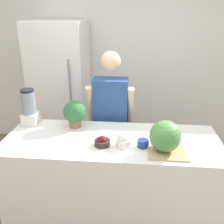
# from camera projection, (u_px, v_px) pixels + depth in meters

# --- Properties ---
(wall_back) EXTENTS (8.00, 0.06, 2.60)m
(wall_back) POSITION_uv_depth(u_px,v_px,m) (122.00, 60.00, 3.66)
(wall_back) COLOR white
(wall_back) RESTS_ON ground_plane
(counter_island) EXTENTS (1.95, 0.74, 0.91)m
(counter_island) POSITION_uv_depth(u_px,v_px,m) (112.00, 180.00, 2.42)
(counter_island) COLOR white
(counter_island) RESTS_ON ground_plane
(refrigerator) EXTENTS (0.73, 0.73, 1.86)m
(refrigerator) POSITION_uv_depth(u_px,v_px,m) (62.00, 91.00, 3.50)
(refrigerator) COLOR white
(refrigerator) RESTS_ON ground_plane
(person) EXTENTS (0.51, 0.26, 1.60)m
(person) POSITION_uv_depth(u_px,v_px,m) (111.00, 121.00, 2.81)
(person) COLOR #4C608C
(person) RESTS_ON ground_plane
(cutting_board) EXTENTS (0.33, 0.29, 0.01)m
(cutting_board) POSITION_uv_depth(u_px,v_px,m) (167.00, 151.00, 2.05)
(cutting_board) COLOR tan
(cutting_board) RESTS_ON counter_island
(watermelon) EXTENTS (0.26, 0.26, 0.26)m
(watermelon) POSITION_uv_depth(u_px,v_px,m) (165.00, 136.00, 2.00)
(watermelon) COLOR #4C8C47
(watermelon) RESTS_ON cutting_board
(bowl_cherries) EXTENTS (0.14, 0.14, 0.09)m
(bowl_cherries) POSITION_uv_depth(u_px,v_px,m) (102.00, 142.00, 2.14)
(bowl_cherries) COLOR #2D231E
(bowl_cherries) RESTS_ON counter_island
(bowl_cream) EXTENTS (0.13, 0.13, 0.12)m
(bowl_cream) POSITION_uv_depth(u_px,v_px,m) (123.00, 141.00, 2.12)
(bowl_cream) COLOR white
(bowl_cream) RESTS_ON counter_island
(bowl_small_blue) EXTENTS (0.10, 0.10, 0.06)m
(bowl_small_blue) POSITION_uv_depth(u_px,v_px,m) (143.00, 143.00, 2.11)
(bowl_small_blue) COLOR navy
(bowl_small_blue) RESTS_ON counter_island
(blender) EXTENTS (0.15, 0.15, 0.37)m
(blender) POSITION_uv_depth(u_px,v_px,m) (29.00, 108.00, 2.48)
(blender) COLOR silver
(blender) RESTS_ON counter_island
(potted_plant) EXTENTS (0.22, 0.22, 0.27)m
(potted_plant) POSITION_uv_depth(u_px,v_px,m) (74.00, 113.00, 2.43)
(potted_plant) COLOR #996647
(potted_plant) RESTS_ON counter_island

